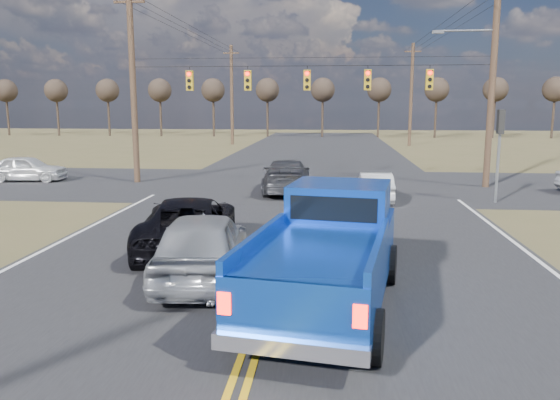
# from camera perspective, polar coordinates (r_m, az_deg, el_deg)

# --- Properties ---
(ground) EXTENTS (160.00, 160.00, 0.00)m
(ground) POSITION_cam_1_polar(r_m,az_deg,el_deg) (10.81, -1.96, -12.40)
(ground) COLOR brown
(ground) RESTS_ON ground
(road_main) EXTENTS (14.00, 120.00, 0.02)m
(road_main) POSITION_cam_1_polar(r_m,az_deg,el_deg) (20.37, 1.67, -1.68)
(road_main) COLOR #28282B
(road_main) RESTS_ON ground
(road_cross) EXTENTS (120.00, 12.00, 0.02)m
(road_cross) POSITION_cam_1_polar(r_m,az_deg,el_deg) (28.24, 2.76, 1.59)
(road_cross) COLOR #28282B
(road_cross) RESTS_ON ground
(signal_gantry) EXTENTS (19.60, 4.83, 10.00)m
(signal_gantry) POSITION_cam_1_polar(r_m,az_deg,el_deg) (27.72, 3.88, 11.92)
(signal_gantry) COLOR #473323
(signal_gantry) RESTS_ON ground
(utility_poles) EXTENTS (19.60, 58.32, 10.00)m
(utility_poles) POSITION_cam_1_polar(r_m,az_deg,el_deg) (26.96, 2.75, 12.33)
(utility_poles) COLOR #473323
(utility_poles) RESTS_ON ground
(treeline) EXTENTS (87.00, 117.80, 7.40)m
(treeline) POSITION_cam_1_polar(r_m,az_deg,el_deg) (36.93, 3.52, 12.42)
(treeline) COLOR #33261C
(treeline) RESTS_ON ground
(pickup_truck) EXTENTS (3.32, 6.62, 2.38)m
(pickup_truck) POSITION_cam_1_polar(r_m,az_deg,el_deg) (11.11, 5.11, -5.51)
(pickup_truck) COLOR black
(pickup_truck) RESTS_ON ground
(silver_suv) EXTENTS (2.38, 5.02, 1.66)m
(silver_suv) POSITION_cam_1_polar(r_m,az_deg,el_deg) (13.08, -8.05, -4.67)
(silver_suv) COLOR #A4A6AC
(silver_suv) RESTS_ON ground
(black_suv) EXTENTS (3.39, 5.85, 1.53)m
(black_suv) POSITION_cam_1_polar(r_m,az_deg,el_deg) (15.77, -9.49, -2.42)
(black_suv) COLOR black
(black_suv) RESTS_ON ground
(white_car_queue) EXTENTS (1.34, 3.81, 1.25)m
(white_car_queue) POSITION_cam_1_polar(r_m,az_deg,el_deg) (23.79, 9.91, 1.40)
(white_car_queue) COLOR #BCBCBC
(white_car_queue) RESTS_ON ground
(dgrey_car_queue) EXTENTS (2.45, 5.46, 1.55)m
(dgrey_car_queue) POSITION_cam_1_polar(r_m,az_deg,el_deg) (25.71, 0.72, 2.52)
(dgrey_car_queue) COLOR #36373C
(dgrey_car_queue) RESTS_ON ground
(cross_car_west) EXTENTS (2.05, 4.25, 1.40)m
(cross_car_west) POSITION_cam_1_polar(r_m,az_deg,el_deg) (32.46, -24.94, 3.01)
(cross_car_west) COLOR silver
(cross_car_west) RESTS_ON ground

